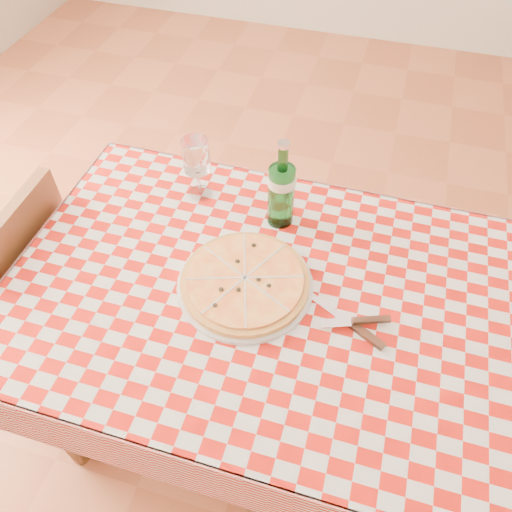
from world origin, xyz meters
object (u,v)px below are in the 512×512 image
Objects in this scene: dining_table at (257,311)px; chair_far at (24,285)px; water_bottle at (282,184)px; pizza_plate at (245,281)px; wine_glass at (198,169)px.

chair_far reaches higher than dining_table.
water_bottle is at bearing -162.34° from chair_far.
chair_far is 3.09× the size of water_bottle.
water_bottle is (-0.01, 0.26, 0.24)m from dining_table.
water_bottle reaches higher than pizza_plate.
water_bottle is 1.40× the size of wine_glass.
chair_far is 0.82m from pizza_plate.
pizza_plate is at bearing 179.67° from chair_far.
water_bottle reaches higher than wine_glass.
wine_glass is (-0.27, 0.30, 0.20)m from dining_table.
pizza_plate is 1.79× the size of wine_glass.
dining_table is at bearing -48.22° from wine_glass.
dining_table is 6.11× the size of wine_glass.
dining_table is 0.81m from chair_far.
pizza_plate reaches higher than dining_table.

